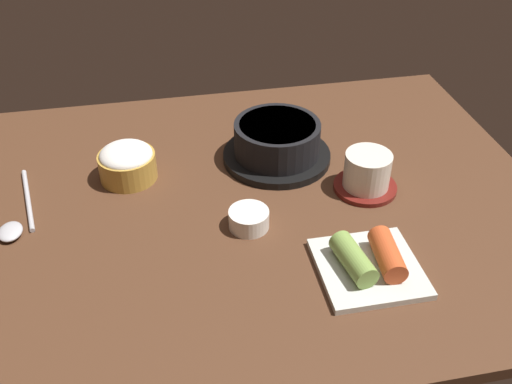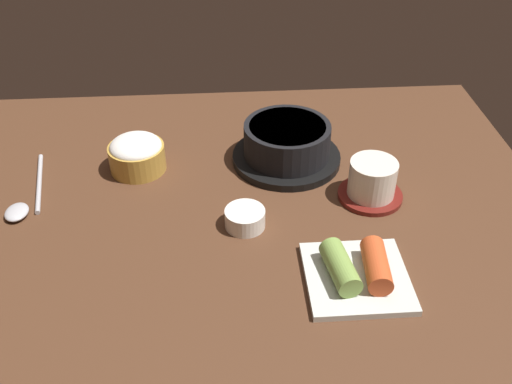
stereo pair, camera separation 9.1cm
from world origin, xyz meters
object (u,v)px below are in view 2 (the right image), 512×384
Objects in this scene: spoon at (25,202)px; tea_cup_with_saucer at (372,181)px; banchan_cup_center at (242,218)px; rice_bowl at (137,153)px; kimchi_plate at (357,272)px; stone_pot at (287,144)px.

tea_cup_with_saucer is at bearing -1.94° from spoon.
banchan_cup_center is at bearing -164.68° from tea_cup_with_saucer.
kimchi_plate is at bearing -42.26° from rice_bowl.
spoon is (-17.28, -9.05, -2.56)cm from rice_bowl.
rice_bowl reaches higher than kimchi_plate.
tea_cup_with_saucer is (12.45, -11.63, -0.29)cm from stone_pot.
kimchi_plate is at bearing -78.11° from stone_pot.
tea_cup_with_saucer reaches higher than rice_bowl.
stone_pot is 1.98× the size of rice_bowl.
tea_cup_with_saucer reaches higher than spoon.
rice_bowl is at bearing 137.74° from kimchi_plate.
stone_pot is at bearing 101.89° from kimchi_plate.
tea_cup_with_saucer is 0.56× the size of spoon.
spoon is at bearing -152.37° from rice_bowl.
stone_pot is 1.82× the size of tea_cup_with_saucer.
tea_cup_with_saucer is at bearing 15.32° from banchan_cup_center.
rice_bowl is 0.92× the size of tea_cup_with_saucer.
stone_pot is at bearing 1.54° from rice_bowl.
rice_bowl is at bearing 164.14° from tea_cup_with_saucer.
banchan_cup_center is 35.45cm from spoon.
banchan_cup_center is 19.68cm from kimchi_plate.
stone_pot is 19.58cm from banchan_cup_center.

